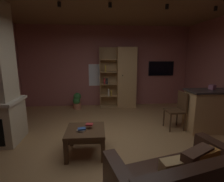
{
  "coord_description": "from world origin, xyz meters",
  "views": [
    {
      "loc": [
        -0.3,
        -3.14,
        1.78
      ],
      "look_at": [
        0.0,
        0.4,
        1.05
      ],
      "focal_mm": 27.54,
      "sensor_mm": 36.0,
      "label": 1
    }
  ],
  "objects_px": {
    "kitchen_bar_counter": "(215,110)",
    "table_book_1": "(82,129)",
    "wall_mounted_tv": "(161,69)",
    "table_book_0": "(81,130)",
    "table_book_2": "(89,124)",
    "potted_floor_plant": "(77,101)",
    "coffee_table": "(86,134)",
    "dining_chair": "(178,108)",
    "tissue_box": "(212,87)",
    "bookshelf_cabinet": "(124,78)"
  },
  "relations": [
    {
      "from": "coffee_table",
      "to": "table_book_0",
      "type": "distance_m",
      "value": 0.14
    },
    {
      "from": "potted_floor_plant",
      "to": "bookshelf_cabinet",
      "type": "bearing_deg",
      "value": 5.56
    },
    {
      "from": "coffee_table",
      "to": "dining_chair",
      "type": "height_order",
      "value": "dining_chair"
    },
    {
      "from": "table_book_2",
      "to": "kitchen_bar_counter",
      "type": "bearing_deg",
      "value": 13.62
    },
    {
      "from": "kitchen_bar_counter",
      "to": "wall_mounted_tv",
      "type": "bearing_deg",
      "value": 101.7
    },
    {
      "from": "bookshelf_cabinet",
      "to": "wall_mounted_tv",
      "type": "distance_m",
      "value": 1.44
    },
    {
      "from": "table_book_1",
      "to": "coffee_table",
      "type": "bearing_deg",
      "value": 51.39
    },
    {
      "from": "table_book_2",
      "to": "wall_mounted_tv",
      "type": "relative_size",
      "value": 0.14
    },
    {
      "from": "tissue_box",
      "to": "wall_mounted_tv",
      "type": "distance_m",
      "value": 2.36
    },
    {
      "from": "tissue_box",
      "to": "table_book_1",
      "type": "relative_size",
      "value": 0.88
    },
    {
      "from": "kitchen_bar_counter",
      "to": "table_book_1",
      "type": "bearing_deg",
      "value": -164.79
    },
    {
      "from": "tissue_box",
      "to": "potted_floor_plant",
      "type": "xyz_separation_m",
      "value": [
        -3.42,
        1.93,
        -0.76
      ]
    },
    {
      "from": "dining_chair",
      "to": "potted_floor_plant",
      "type": "relative_size",
      "value": 1.65
    },
    {
      "from": "tissue_box",
      "to": "table_book_2",
      "type": "relative_size",
      "value": 0.95
    },
    {
      "from": "kitchen_bar_counter",
      "to": "table_book_0",
      "type": "distance_m",
      "value": 3.21
    },
    {
      "from": "dining_chair",
      "to": "coffee_table",
      "type": "bearing_deg",
      "value": -156.74
    },
    {
      "from": "kitchen_bar_counter",
      "to": "tissue_box",
      "type": "bearing_deg",
      "value": 135.04
    },
    {
      "from": "kitchen_bar_counter",
      "to": "table_book_0",
      "type": "xyz_separation_m",
      "value": [
        -3.1,
        -0.84,
        -0.02
      ]
    },
    {
      "from": "table_book_0",
      "to": "dining_chair",
      "type": "xyz_separation_m",
      "value": [
        2.26,
        1.01,
        0.04
      ]
    },
    {
      "from": "coffee_table",
      "to": "table_book_0",
      "type": "relative_size",
      "value": 5.01
    },
    {
      "from": "coffee_table",
      "to": "potted_floor_plant",
      "type": "relative_size",
      "value": 1.24
    },
    {
      "from": "coffee_table",
      "to": "table_book_2",
      "type": "relative_size",
      "value": 5.5
    },
    {
      "from": "bookshelf_cabinet",
      "to": "table_book_0",
      "type": "xyz_separation_m",
      "value": [
        -1.22,
        -3.02,
        -0.54
      ]
    },
    {
      "from": "wall_mounted_tv",
      "to": "coffee_table",
      "type": "bearing_deg",
      "value": -128.81
    },
    {
      "from": "table_book_2",
      "to": "potted_floor_plant",
      "type": "bearing_deg",
      "value": 101.33
    },
    {
      "from": "tissue_box",
      "to": "wall_mounted_tv",
      "type": "xyz_separation_m",
      "value": [
        -0.41,
        2.3,
        0.28
      ]
    },
    {
      "from": "table_book_1",
      "to": "dining_chair",
      "type": "distance_m",
      "value": 2.46
    },
    {
      "from": "bookshelf_cabinet",
      "to": "table_book_2",
      "type": "relative_size",
      "value": 16.46
    },
    {
      "from": "bookshelf_cabinet",
      "to": "table_book_0",
      "type": "distance_m",
      "value": 3.3
    },
    {
      "from": "bookshelf_cabinet",
      "to": "wall_mounted_tv",
      "type": "height_order",
      "value": "bookshelf_cabinet"
    },
    {
      "from": "bookshelf_cabinet",
      "to": "table_book_0",
      "type": "bearing_deg",
      "value": -111.97
    },
    {
      "from": "table_book_0",
      "to": "wall_mounted_tv",
      "type": "relative_size",
      "value": 0.15
    },
    {
      "from": "tissue_box",
      "to": "table_book_1",
      "type": "bearing_deg",
      "value": -162.89
    },
    {
      "from": "potted_floor_plant",
      "to": "wall_mounted_tv",
      "type": "bearing_deg",
      "value": 6.97
    },
    {
      "from": "dining_chair",
      "to": "wall_mounted_tv",
      "type": "distance_m",
      "value": 2.38
    },
    {
      "from": "tissue_box",
      "to": "wall_mounted_tv",
      "type": "bearing_deg",
      "value": 100.08
    },
    {
      "from": "table_book_1",
      "to": "table_book_0",
      "type": "bearing_deg",
      "value": 174.92
    },
    {
      "from": "wall_mounted_tv",
      "to": "table_book_2",
      "type": "bearing_deg",
      "value": -128.46
    },
    {
      "from": "wall_mounted_tv",
      "to": "table_book_1",
      "type": "bearing_deg",
      "value": -128.8
    },
    {
      "from": "table_book_1",
      "to": "kitchen_bar_counter",
      "type": "bearing_deg",
      "value": 15.21
    },
    {
      "from": "table_book_2",
      "to": "potted_floor_plant",
      "type": "height_order",
      "value": "potted_floor_plant"
    },
    {
      "from": "table_book_1",
      "to": "potted_floor_plant",
      "type": "height_order",
      "value": "potted_floor_plant"
    },
    {
      "from": "wall_mounted_tv",
      "to": "table_book_0",
      "type": "bearing_deg",
      "value": -128.94
    },
    {
      "from": "kitchen_bar_counter",
      "to": "coffee_table",
      "type": "bearing_deg",
      "value": -165.81
    },
    {
      "from": "table_book_0",
      "to": "table_book_2",
      "type": "bearing_deg",
      "value": 40.67
    },
    {
      "from": "bookshelf_cabinet",
      "to": "kitchen_bar_counter",
      "type": "relative_size",
      "value": 1.48
    },
    {
      "from": "kitchen_bar_counter",
      "to": "tissue_box",
      "type": "relative_size",
      "value": 11.68
    },
    {
      "from": "table_book_1",
      "to": "table_book_2",
      "type": "height_order",
      "value": "table_book_2"
    },
    {
      "from": "table_book_2",
      "to": "dining_chair",
      "type": "xyz_separation_m",
      "value": [
        2.11,
        0.89,
        -0.01
      ]
    },
    {
      "from": "table_book_1",
      "to": "dining_chair",
      "type": "xyz_separation_m",
      "value": [
        2.24,
        1.01,
        0.01
      ]
    }
  ]
}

